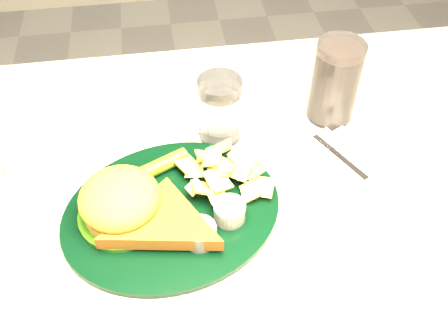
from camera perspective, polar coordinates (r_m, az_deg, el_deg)
The scene contains 7 objects.
table at distance 1.12m, azimuth -0.33°, elevation -14.76°, with size 1.20×0.80×0.75m, color #AFAB9E, non-canonical shape.
dinner_plate at distance 0.75m, azimuth -6.14°, elevation -3.37°, with size 0.34×0.28×0.08m, color black, non-canonical shape.
water_glass at distance 0.86m, azimuth -0.47°, elevation 6.74°, with size 0.08×0.08×0.12m, color white.
cola_glass at distance 0.91m, azimuth 12.58°, elevation 9.57°, with size 0.08×0.08×0.15m, color black.
fork_napkin at distance 0.88m, azimuth 12.88°, elevation 1.70°, with size 0.13×0.17×0.01m, color white, non-canonical shape.
ramekin at distance 0.90m, azimuth -22.67°, elevation 0.51°, with size 0.04×0.04×0.03m, color white.
wrapped_straw at distance 0.86m, azimuth -7.74°, elevation 1.08°, with size 0.19×0.07×0.01m, color white, non-canonical shape.
Camera 1 is at (-0.07, -0.52, 1.37)m, focal length 40.00 mm.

